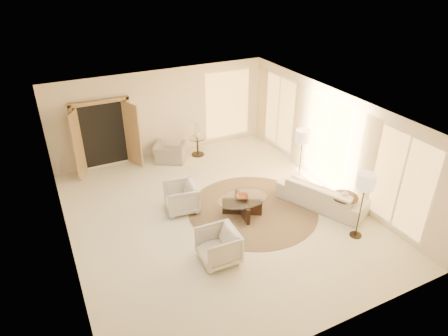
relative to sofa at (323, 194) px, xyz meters
name	(u,v)px	position (x,y,z in m)	size (l,w,h in m)	color
room	(216,168)	(-2.71, 0.78, 1.06)	(7.04, 8.04, 2.83)	#EAE3C7
windows_right	(328,141)	(0.74, 0.88, 1.01)	(0.10, 6.40, 2.40)	#FFC566
window_back_corner	(228,105)	(-0.41, 4.73, 1.01)	(1.70, 0.10, 2.40)	#FFC566
curtains_right	(307,131)	(0.69, 1.78, 0.96)	(0.06, 5.20, 2.60)	beige
french_doors	(104,136)	(-4.61, 4.59, 0.73)	(1.95, 0.66, 2.16)	#A58355
area_rug	(253,209)	(-1.75, 0.62, -0.33)	(3.38, 3.38, 0.01)	#3F2F20
sofa	(323,194)	(0.00, 0.00, 0.00)	(2.34, 0.91, 0.68)	beige
armchair_left	(181,196)	(-3.41, 1.44, 0.07)	(0.80, 0.75, 0.83)	beige
armchair_right	(218,245)	(-3.38, -0.72, 0.07)	(0.81, 0.76, 0.83)	beige
accent_chair	(170,150)	(-2.76, 4.13, 0.07)	(0.94, 0.61, 0.82)	#99948D
coffee_table	(242,204)	(-2.10, 0.56, -0.03)	(1.78, 1.78, 0.49)	black
end_table	(344,203)	(0.11, -0.66, 0.08)	(0.65, 0.65, 0.62)	black
side_table	(198,144)	(-1.79, 4.18, 0.04)	(0.54, 0.54, 0.63)	#2E2419
floor_lamp_near	(303,139)	(0.14, 1.24, 1.06)	(0.40, 0.40, 1.64)	#2E2419
floor_lamp_far	(366,184)	(-0.10, -1.41, 1.09)	(0.41, 0.41, 1.68)	#2E2419
bowl	(242,197)	(-2.10, 0.56, 0.19)	(0.31, 0.31, 0.08)	brown
end_vase	(345,193)	(0.11, -0.66, 0.36)	(0.16, 0.16, 0.17)	silver
side_vase	(197,134)	(-1.79, 4.18, 0.40)	(0.23, 0.23, 0.24)	silver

